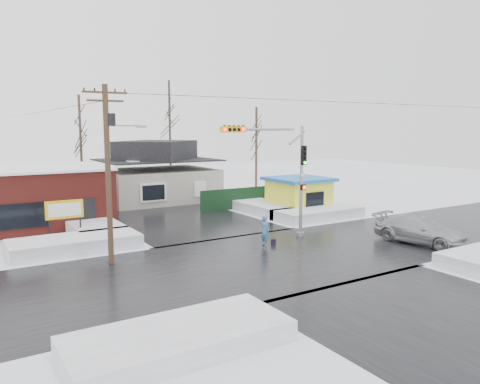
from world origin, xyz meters
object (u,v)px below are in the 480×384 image
kiosk (299,195)px  pedestrian (265,231)px  car (421,230)px  traffic_signal (282,167)px  marquee_sign (64,211)px  utility_pole (109,164)px

kiosk → pedestrian: (-8.80, -7.77, -0.56)m
pedestrian → car: size_ratio=0.33×
traffic_signal → marquee_sign: traffic_signal is taller
utility_pole → pedestrian: (8.63, -1.27, -4.21)m
utility_pole → pedestrian: bearing=-8.4°
traffic_signal → marquee_sign: bearing=150.3°
traffic_signal → pedestrian: traffic_signal is taller
marquee_sign → utility_pole: bearing=-79.9°
traffic_signal → marquee_sign: size_ratio=2.75×
traffic_signal → pedestrian: size_ratio=3.86×
marquee_sign → car: bearing=-33.0°
kiosk → pedestrian: kiosk is taller
marquee_sign → kiosk: 18.51m
traffic_signal → car: size_ratio=1.26×
car → traffic_signal: bearing=132.8°
utility_pole → kiosk: bearing=20.4°
kiosk → car: 12.21m
pedestrian → car: pedestrian is taller
kiosk → car: bearing=-92.5°
traffic_signal → car: (6.53, -5.16, -3.73)m
marquee_sign → car: 21.46m
kiosk → pedestrian: size_ratio=2.54×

